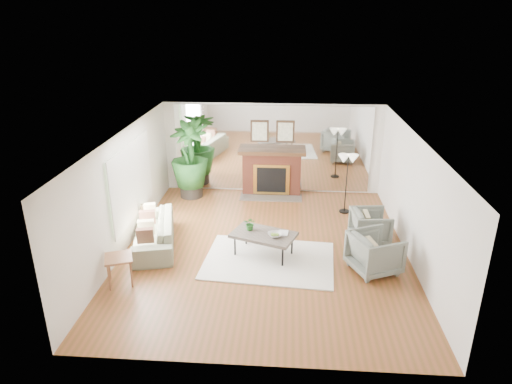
# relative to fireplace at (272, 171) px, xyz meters

# --- Properties ---
(ground) EXTENTS (7.00, 7.00, 0.00)m
(ground) POSITION_rel_fireplace_xyz_m (0.00, -3.26, -0.66)
(ground) COLOR brown
(ground) RESTS_ON ground
(wall_left) EXTENTS (0.02, 7.00, 2.50)m
(wall_left) POSITION_rel_fireplace_xyz_m (-2.99, -3.26, 0.59)
(wall_left) COLOR silver
(wall_left) RESTS_ON ground
(wall_right) EXTENTS (0.02, 7.00, 2.50)m
(wall_right) POSITION_rel_fireplace_xyz_m (2.99, -3.26, 0.59)
(wall_right) COLOR silver
(wall_right) RESTS_ON ground
(wall_back) EXTENTS (6.00, 0.02, 2.50)m
(wall_back) POSITION_rel_fireplace_xyz_m (0.00, 0.23, 0.59)
(wall_back) COLOR silver
(wall_back) RESTS_ON ground
(mirror_panel) EXTENTS (5.40, 0.04, 2.40)m
(mirror_panel) POSITION_rel_fireplace_xyz_m (0.00, 0.21, 0.59)
(mirror_panel) COLOR silver
(mirror_panel) RESTS_ON wall_back
(window_panel) EXTENTS (0.04, 2.40, 1.50)m
(window_panel) POSITION_rel_fireplace_xyz_m (-2.96, -2.86, 0.69)
(window_panel) COLOR #B2E09E
(window_panel) RESTS_ON wall_left
(fireplace) EXTENTS (1.85, 0.83, 2.05)m
(fireplace) POSITION_rel_fireplace_xyz_m (0.00, 0.00, 0.00)
(fireplace) COLOR brown
(fireplace) RESTS_ON ground
(area_rug) EXTENTS (2.76, 2.07, 0.03)m
(area_rug) POSITION_rel_fireplace_xyz_m (0.10, -3.75, -0.65)
(area_rug) COLOR white
(area_rug) RESTS_ON ground
(coffee_table) EXTENTS (1.46, 1.15, 0.51)m
(coffee_table) POSITION_rel_fireplace_xyz_m (-0.03, -3.53, -0.19)
(coffee_table) COLOR #554B43
(coffee_table) RESTS_ON ground
(sofa) EXTENTS (1.32, 2.28, 0.63)m
(sofa) POSITION_rel_fireplace_xyz_m (-2.45, -3.23, -0.35)
(sofa) COLOR gray
(sofa) RESTS_ON ground
(armchair_back) EXTENTS (0.88, 0.86, 0.73)m
(armchair_back) POSITION_rel_fireplace_xyz_m (2.30, -2.72, -0.29)
(armchair_back) COLOR gray
(armchair_back) RESTS_ON ground
(armchair_front) EXTENTS (1.16, 1.15, 0.81)m
(armchair_front) POSITION_rel_fireplace_xyz_m (2.18, -3.98, -0.26)
(armchair_front) COLOR gray
(armchair_front) RESTS_ON ground
(side_table) EXTENTS (0.63, 0.63, 0.56)m
(side_table) POSITION_rel_fireplace_xyz_m (-2.65, -4.77, -0.19)
(side_table) COLOR brown
(side_table) RESTS_ON ground
(potted_ficus) EXTENTS (1.21, 1.21, 2.13)m
(potted_ficus) POSITION_rel_fireplace_xyz_m (-2.20, -0.36, 0.48)
(potted_ficus) COLOR black
(potted_ficus) RESTS_ON ground
(floor_lamp) EXTENTS (0.50, 0.28, 1.53)m
(floor_lamp) POSITION_rel_fireplace_xyz_m (1.91, -1.15, 0.65)
(floor_lamp) COLOR black
(floor_lamp) RESTS_ON ground
(tabletop_plant) EXTENTS (0.30, 0.28, 0.29)m
(tabletop_plant) POSITION_rel_fireplace_xyz_m (-0.31, -3.38, -0.00)
(tabletop_plant) COLOR #2B6C27
(tabletop_plant) RESTS_ON coffee_table
(fruit_bowl) EXTENTS (0.35, 0.35, 0.07)m
(fruit_bowl) POSITION_rel_fireplace_xyz_m (0.21, -3.64, -0.11)
(fruit_bowl) COLOR brown
(fruit_bowl) RESTS_ON coffee_table
(book) EXTENTS (0.22, 0.28, 0.02)m
(book) POSITION_rel_fireplace_xyz_m (0.29, -3.50, -0.14)
(book) COLOR brown
(book) RESTS_ON coffee_table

